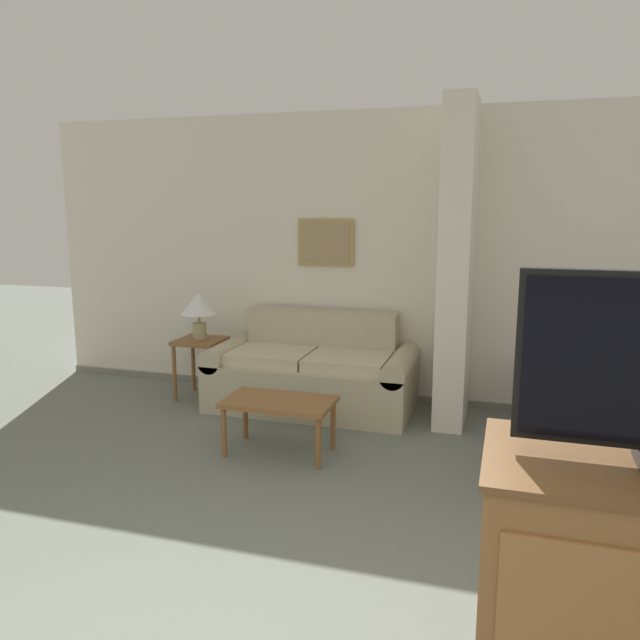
{
  "coord_description": "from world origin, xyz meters",
  "views": [
    {
      "loc": [
        0.88,
        -1.2,
        1.79
      ],
      "look_at": [
        -0.29,
        2.58,
        1.05
      ],
      "focal_mm": 35.0,
      "sensor_mm": 36.0,
      "label": 1
    }
  ],
  "objects_px": {
    "coffee_table": "(279,406)",
    "table_lamp": "(199,306)",
    "couch": "(313,374)",
    "backpack": "(639,361)"
  },
  "relations": [
    {
      "from": "coffee_table",
      "to": "backpack",
      "type": "xyz_separation_m",
      "value": [
        2.38,
        0.38,
        0.42
      ]
    },
    {
      "from": "table_lamp",
      "to": "backpack",
      "type": "xyz_separation_m",
      "value": [
        3.55,
        -0.65,
        -0.09
      ]
    },
    {
      "from": "couch",
      "to": "backpack",
      "type": "height_order",
      "value": "backpack"
    },
    {
      "from": "coffee_table",
      "to": "table_lamp",
      "type": "bearing_deg",
      "value": 138.72
    },
    {
      "from": "couch",
      "to": "table_lamp",
      "type": "distance_m",
      "value": 1.22
    },
    {
      "from": "table_lamp",
      "to": "backpack",
      "type": "bearing_deg",
      "value": -10.41
    },
    {
      "from": "coffee_table",
      "to": "table_lamp",
      "type": "xyz_separation_m",
      "value": [
        -1.17,
        1.03,
        0.51
      ]
    },
    {
      "from": "backpack",
      "to": "couch",
      "type": "bearing_deg",
      "value": 164.46
    },
    {
      "from": "coffee_table",
      "to": "table_lamp",
      "type": "distance_m",
      "value": 1.64
    },
    {
      "from": "couch",
      "to": "backpack",
      "type": "distance_m",
      "value": 2.6
    }
  ]
}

